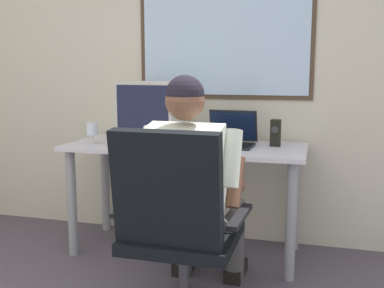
# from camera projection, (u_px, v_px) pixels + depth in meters

# --- Properties ---
(wall_rear) EXTENTS (4.41, 0.08, 2.81)m
(wall_rear) POSITION_uv_depth(u_px,v_px,m) (185.00, 45.00, 3.32)
(wall_rear) COLOR beige
(wall_rear) RESTS_ON ground
(desk) EXTENTS (1.57, 0.64, 0.74)m
(desk) POSITION_uv_depth(u_px,v_px,m) (185.00, 163.00, 3.05)
(desk) COLOR gray
(desk) RESTS_ON ground
(office_chair) EXTENTS (0.63, 0.62, 0.98)m
(office_chair) POSITION_uv_depth(u_px,v_px,m) (176.00, 219.00, 2.14)
(office_chair) COLOR black
(office_chair) RESTS_ON ground
(person_seated) EXTENTS (0.54, 0.77, 1.21)m
(person_seated) POSITION_uv_depth(u_px,v_px,m) (193.00, 188.00, 2.38)
(person_seated) COLOR #474645
(person_seated) RESTS_ON ground
(crt_monitor) EXTENTS (0.44, 0.33, 0.41)m
(crt_monitor) POSITION_uv_depth(u_px,v_px,m) (152.00, 108.00, 3.10)
(crt_monitor) COLOR beige
(crt_monitor) RESTS_ON desk
(laptop) EXTENTS (0.34, 0.31, 0.23)m
(laptop) POSITION_uv_depth(u_px,v_px,m) (230.00, 136.00, 3.01)
(laptop) COLOR black
(laptop) RESTS_ON desk
(wine_glass) EXTENTS (0.08, 0.08, 0.15)m
(wine_glass) POSITION_uv_depth(u_px,v_px,m) (92.00, 130.00, 3.03)
(wine_glass) COLOR silver
(wine_glass) RESTS_ON desk
(desk_speaker) EXTENTS (0.07, 0.08, 0.17)m
(desk_speaker) POSITION_uv_depth(u_px,v_px,m) (275.00, 133.00, 2.97)
(desk_speaker) COLOR black
(desk_speaker) RESTS_ON desk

